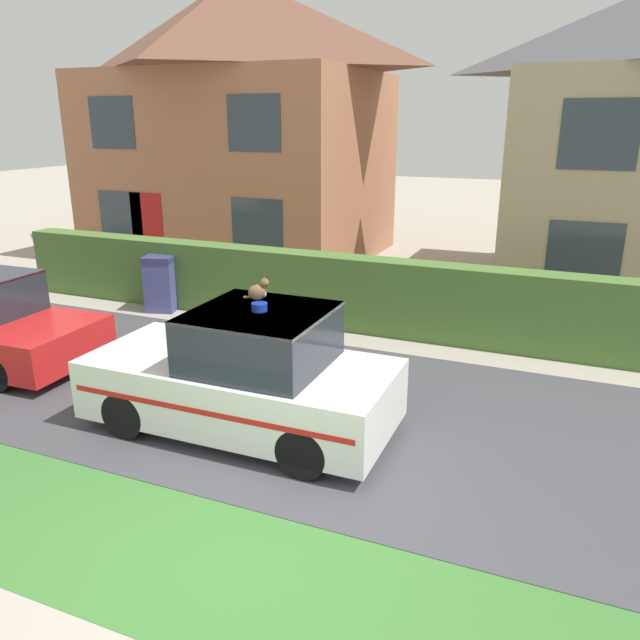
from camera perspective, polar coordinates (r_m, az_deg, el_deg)
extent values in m
plane|color=#A89E8E|center=(6.34, -6.90, -20.84)|extent=(80.00, 80.00, 0.00)
cube|color=#424247|center=(8.83, 3.58, -8.68)|extent=(28.00, 5.08, 0.01)
cube|color=#3D7533|center=(6.18, -8.12, -22.08)|extent=(28.00, 1.87, 0.01)
cube|color=#4C7233|center=(12.13, 3.32, 2.43)|extent=(15.95, 0.57, 1.44)
cylinder|color=black|center=(9.67, -11.32, -4.51)|extent=(0.63, 0.20, 0.62)
cylinder|color=black|center=(8.50, -17.34, -8.24)|extent=(0.63, 0.20, 0.62)
cylinder|color=black|center=(8.61, 2.81, -7.03)|extent=(0.63, 0.20, 0.62)
cylinder|color=black|center=(7.28, -1.58, -12.00)|extent=(0.63, 0.20, 0.62)
cube|color=white|center=(8.32, -7.25, -6.19)|extent=(4.05, 1.84, 0.78)
cube|color=#232833|center=(7.90, -5.47, -1.62)|extent=(1.67, 1.64, 0.71)
cube|color=white|center=(7.80, -5.55, 0.70)|extent=(1.67, 1.64, 0.04)
cube|color=red|center=(9.03, -4.43, -3.69)|extent=(3.83, 0.04, 0.07)
cube|color=red|center=(7.60, -10.67, -8.33)|extent=(3.83, 0.04, 0.07)
cylinder|color=#1933A5|center=(7.78, -5.56, 1.19)|extent=(0.20, 0.20, 0.10)
ellipsoid|color=brown|center=(7.87, -5.77, 2.53)|extent=(0.28, 0.25, 0.20)
ellipsoid|color=beige|center=(7.88, -5.14, 2.46)|extent=(0.10, 0.11, 0.11)
sphere|color=brown|center=(7.85, -5.09, 3.41)|extent=(0.11, 0.11, 0.11)
cone|color=brown|center=(7.80, -5.08, 3.70)|extent=(0.05, 0.05, 0.05)
cone|color=brown|center=(7.87, -5.11, 3.81)|extent=(0.05, 0.05, 0.05)
cylinder|color=brown|center=(7.98, -6.35, 2.10)|extent=(0.18, 0.12, 0.03)
cylinder|color=black|center=(11.68, -21.49, -1.58)|extent=(0.59, 0.22, 0.58)
cube|color=#A86B4C|center=(19.08, -7.04, 13.75)|extent=(7.57, 6.13, 5.20)
pyramid|color=brown|center=(19.20, -7.52, 25.26)|extent=(7.95, 6.43, 2.48)
cube|color=red|center=(17.42, -15.47, 7.71)|extent=(1.00, 0.02, 2.10)
cube|color=#333D47|center=(17.89, -17.75, 9.09)|extent=(1.40, 0.02, 1.30)
cube|color=#333D47|center=(15.54, -5.79, 8.60)|extent=(1.40, 0.02, 1.30)
cube|color=#333D47|center=(17.72, -18.51, 16.73)|extent=(1.40, 0.02, 1.30)
cube|color=#333D47|center=(15.34, -6.08, 17.46)|extent=(1.40, 0.02, 1.30)
cube|color=#333D47|center=(13.48, 22.96, 5.54)|extent=(1.40, 0.02, 1.30)
cube|color=#333D47|center=(13.23, 24.19, 15.20)|extent=(1.40, 0.02, 1.30)
cube|color=#474C8C|center=(13.77, -14.31, 3.06)|extent=(0.73, 0.70, 1.10)
cube|color=navy|center=(13.64, -14.51, 5.49)|extent=(0.76, 0.74, 0.10)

